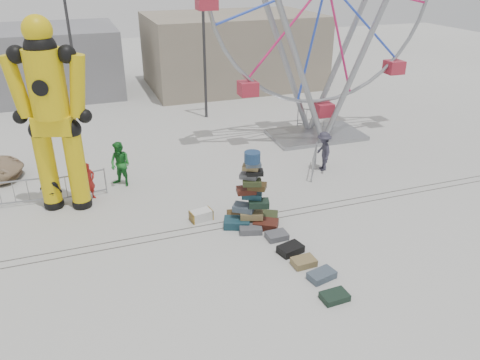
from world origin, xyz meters
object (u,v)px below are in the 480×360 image
object	(u,v)px
steamer_trunk	(201,215)
pedestrian_black	(51,190)
barricade_wheel_back	(315,119)
pedestrian_green	(120,164)
ferris_wheel	(325,2)
barricade_dummy_b	(14,193)
barricade_wheel_front	(314,161)
suitcase_tower	(251,205)
pedestrian_red	(89,181)
lamp_post_left	(72,41)
barricade_dummy_c	(80,186)
pedestrian_grey	(323,151)
crash_test_dummy	(52,111)
lamp_post_right	(206,39)

from	to	relation	value
steamer_trunk	pedestrian_black	distance (m)	5.73
barricade_wheel_back	pedestrian_green	size ratio (longest dim) A/B	1.05
ferris_wheel	barricade_dummy_b	bearing A→B (deg)	-166.62
steamer_trunk	barricade_wheel_front	distance (m)	6.23
suitcase_tower	pedestrian_red	bearing A→B (deg)	167.67
barricade_wheel_back	pedestrian_black	bearing A→B (deg)	-116.58
lamp_post_left	pedestrian_red	distance (m)	11.20
suitcase_tower	barricade_dummy_c	xyz separation A→B (m)	(-5.65, 4.05, -0.23)
barricade_dummy_b	barricade_wheel_back	world-z (taller)	same
ferris_wheel	pedestrian_black	xyz separation A→B (m)	(-13.07, -3.77, -5.93)
barricade_wheel_back	pedestrian_red	world-z (taller)	pedestrian_red
pedestrian_grey	barricade_dummy_c	bearing A→B (deg)	-84.31
steamer_trunk	pedestrian_red	bearing A→B (deg)	131.00
crash_test_dummy	pedestrian_grey	size ratio (longest dim) A/B	4.07
ferris_wheel	barricade_dummy_c	bearing A→B (deg)	-163.64
pedestrian_red	pedestrian_black	bearing A→B (deg)	153.43
barricade_dummy_b	barricade_dummy_c	size ratio (longest dim) A/B	1.00
lamp_post_right	pedestrian_black	bearing A→B (deg)	-133.93
suitcase_tower	pedestrian_black	size ratio (longest dim) A/B	1.79
lamp_post_right	lamp_post_left	size ratio (longest dim) A/B	1.00
barricade_dummy_b	pedestrian_grey	world-z (taller)	pedestrian_grey
lamp_post_left	steamer_trunk	world-z (taller)	lamp_post_left
barricade_dummy_c	barricade_wheel_front	xyz separation A→B (m)	(9.80, -0.87, 0.00)
suitcase_tower	crash_test_dummy	size ratio (longest dim) A/B	0.39
barricade_wheel_back	barricade_dummy_c	bearing A→B (deg)	-117.25
barricade_dummy_c	lamp_post_left	bearing A→B (deg)	78.92
crash_test_dummy	barricade_dummy_c	distance (m)	3.34
barricade_wheel_back	pedestrian_green	xyz separation A→B (m)	(-10.92, -3.69, 0.40)
lamp_post_right	pedestrian_grey	size ratio (longest dim) A/B	4.51
ferris_wheel	barricade_dummy_c	distance (m)	13.93
lamp_post_right	barricade_dummy_c	bearing A→B (deg)	-132.10
lamp_post_left	steamer_trunk	xyz separation A→B (m)	(3.44, -13.58, -4.30)
ferris_wheel	steamer_trunk	world-z (taller)	ferris_wheel
suitcase_tower	barricade_wheel_back	distance (m)	10.92
pedestrian_red	pedestrian_black	xyz separation A→B (m)	(-1.38, -0.36, 0.01)
lamp_post_left	ferris_wheel	xyz separation A→B (m)	(11.48, -7.15, 2.22)
ferris_wheel	barricade_wheel_back	bearing A→B (deg)	66.16
pedestrian_grey	barricade_wheel_back	bearing A→B (deg)	165.28
crash_test_dummy	lamp_post_left	bearing A→B (deg)	101.66
barricade_dummy_b	barricade_wheel_back	bearing A→B (deg)	20.13
pedestrian_green	crash_test_dummy	bearing A→B (deg)	-106.29
lamp_post_left	steamer_trunk	bearing A→B (deg)	-75.76
barricade_wheel_back	pedestrian_red	bearing A→B (deg)	-116.01
crash_test_dummy	suitcase_tower	bearing A→B (deg)	-12.56
ferris_wheel	suitcase_tower	bearing A→B (deg)	-130.02
barricade_dummy_b	pedestrian_grey	bearing A→B (deg)	0.60
barricade_wheel_back	pedestrian_green	world-z (taller)	pedestrian_green
suitcase_tower	barricade_wheel_back	xyz separation A→B (m)	(6.95, 8.42, -0.23)
lamp_post_left	pedestrian_grey	distance (m)	15.18
steamer_trunk	barricade_wheel_front	xyz separation A→B (m)	(5.77, 2.32, 0.37)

